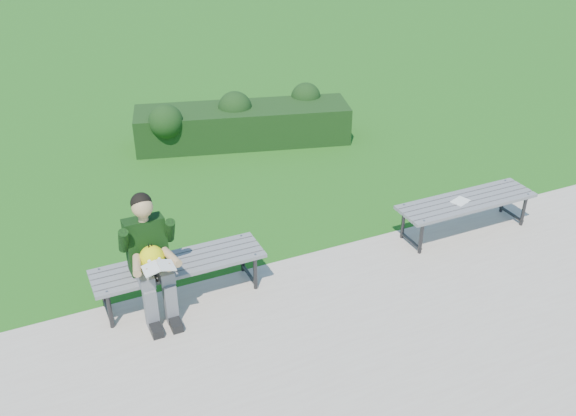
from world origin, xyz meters
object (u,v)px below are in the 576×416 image
object	(u,v)px
bench_right	(466,204)
paper_sheet	(460,201)
bench_left	(179,266)
seated_boy	(150,254)
hedge	(241,122)

from	to	relation	value
bench_right	paper_sheet	bearing A→B (deg)	180.00
bench_left	bench_right	distance (m)	3.61
bench_left	seated_boy	xyz separation A→B (m)	(-0.30, -0.10, 0.30)
seated_boy	hedge	bearing A→B (deg)	57.45
hedge	bench_left	xyz separation A→B (m)	(-2.10, -3.66, 0.06)
seated_boy	paper_sheet	xyz separation A→B (m)	(3.80, -0.07, -0.24)
hedge	bench_left	world-z (taller)	hedge
bench_right	paper_sheet	distance (m)	0.12
bench_left	paper_sheet	world-z (taller)	bench_left
bench_left	seated_boy	bearing A→B (deg)	-162.27
hedge	bench_left	size ratio (longest dim) A/B	1.96
bench_left	paper_sheet	bearing A→B (deg)	-2.66
seated_boy	bench_left	bearing A→B (deg)	17.73
bench_right	paper_sheet	size ratio (longest dim) A/B	6.90
bench_left	hedge	bearing A→B (deg)	60.18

